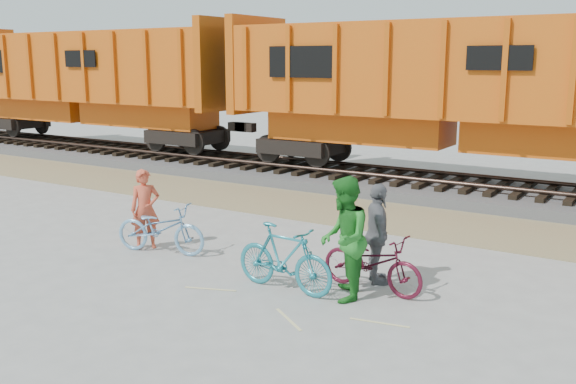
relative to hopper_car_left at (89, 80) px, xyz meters
name	(u,v)px	position (x,y,z in m)	size (l,w,h in m)	color
ground	(286,286)	(14.94, -9.00, -3.01)	(120.00, 120.00, 0.00)	#9E9E99
gravel_strip	(407,219)	(14.94, -3.50, -3.00)	(120.00, 3.00, 0.02)	#99855F
ballast_bed	(453,189)	(14.94, 0.00, -2.86)	(120.00, 4.00, 0.30)	slate
track	(453,178)	(14.94, 0.00, -2.53)	(120.00, 2.60, 0.24)	black
hopper_car_left	(89,80)	(0.00, 0.00, 0.00)	(14.00, 3.13, 4.65)	black
hopper_car_center	(460,89)	(15.00, 0.00, 0.00)	(14.00, 3.13, 4.65)	black
bicycle_blue	(161,228)	(11.78, -8.67, -2.50)	(0.67, 1.92, 1.01)	#73A9D3
bicycle_teal	(284,258)	(15.02, -9.19, -2.44)	(0.53, 1.89, 1.13)	teal
bicycle_maroon	(372,262)	(16.26, -8.41, -2.52)	(0.65, 1.87, 0.98)	#521224
person_solo	(145,209)	(11.28, -8.57, -2.19)	(0.60, 0.39, 1.63)	#CE4D32
person_man	(344,239)	(16.02, -8.99, -2.00)	(0.97, 0.76, 2.00)	#217924
person_woman	(377,234)	(16.16, -8.01, -2.13)	(1.02, 0.43, 1.75)	slate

